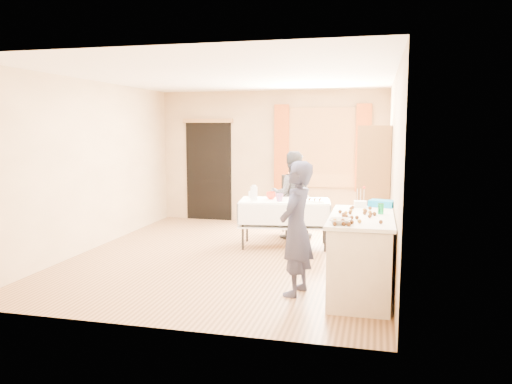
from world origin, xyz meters
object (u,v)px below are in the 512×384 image
(party_table, at_px, (285,219))
(woman, at_px, (292,195))
(chair, at_px, (295,216))
(counter, at_px, (361,256))
(girl, at_px, (296,229))
(cabinet, at_px, (373,187))

(party_table, distance_m, woman, 0.70)
(party_table, bearing_deg, chair, 82.07)
(counter, distance_m, woman, 3.01)
(counter, xyz_separation_m, party_table, (-1.25, 2.08, -0.01))
(counter, xyz_separation_m, girl, (-0.71, -0.14, 0.31))
(party_table, bearing_deg, girl, -84.40)
(counter, distance_m, party_table, 2.43)
(counter, relative_size, party_table, 0.97)
(counter, bearing_deg, chair, 112.03)
(girl, distance_m, woman, 2.91)
(cabinet, bearing_deg, chair, 152.63)
(party_table, xyz_separation_m, woman, (0.01, 0.64, 0.30))
(cabinet, xyz_separation_m, woman, (-1.34, 0.32, -0.21))
(chair, bearing_deg, party_table, -108.70)
(cabinet, relative_size, chair, 1.84)
(girl, relative_size, woman, 1.02)
(girl, height_order, woman, girl)
(party_table, distance_m, chair, 1.02)
(party_table, bearing_deg, cabinet, 5.01)
(party_table, xyz_separation_m, chair, (-0.00, 1.01, -0.14))
(cabinet, relative_size, girl, 1.26)
(cabinet, distance_m, girl, 2.67)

